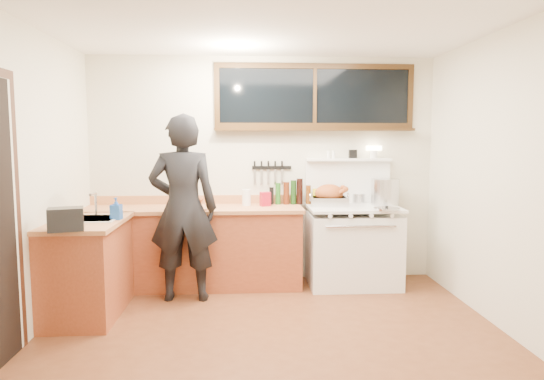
{
  "coord_description": "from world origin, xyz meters",
  "views": [
    {
      "loc": [
        -0.24,
        -3.92,
        1.65
      ],
      "look_at": [
        0.05,
        0.85,
        1.15
      ],
      "focal_mm": 32.0,
      "sensor_mm": 36.0,
      "label": 1
    }
  ],
  "objects": [
    {
      "name": "man",
      "position": [
        -0.85,
        1.01,
        0.95
      ],
      "size": [
        0.7,
        0.46,
        1.91
      ],
      "color": "black",
      "rests_on": "ground"
    },
    {
      "name": "cutting_board",
      "position": [
        -0.8,
        1.28,
        0.95
      ],
      "size": [
        0.5,
        0.44,
        0.14
      ],
      "color": "#BA784A",
      "rests_on": "counter_back"
    },
    {
      "name": "stockpot",
      "position": [
        1.4,
        1.52,
        1.05
      ],
      "size": [
        0.36,
        0.36,
        0.3
      ],
      "color": "silver",
      "rests_on": "vintage_stove"
    },
    {
      "name": "pitcher",
      "position": [
        -0.2,
        1.55,
        0.99
      ],
      "size": [
        0.11,
        0.11,
        0.19
      ],
      "color": "white",
      "rests_on": "counter_back"
    },
    {
      "name": "back_window",
      "position": [
        0.6,
        1.72,
        2.06
      ],
      "size": [
        2.32,
        0.13,
        0.77
      ],
      "color": "black",
      "rests_on": "room_shell"
    },
    {
      "name": "bottle_cluster",
      "position": [
        0.35,
        1.63,
        1.03
      ],
      "size": [
        0.57,
        0.07,
        0.3
      ],
      "color": "black",
      "rests_on": "counter_back"
    },
    {
      "name": "counter_left",
      "position": [
        -1.7,
        0.62,
        0.45
      ],
      "size": [
        0.64,
        1.09,
        0.9
      ],
      "color": "brown",
      "rests_on": "ground"
    },
    {
      "name": "coffee_tin",
      "position": [
        0.01,
        1.5,
        0.98
      ],
      "size": [
        0.13,
        0.11,
        0.16
      ],
      "color": "maroon",
      "rests_on": "counter_back"
    },
    {
      "name": "ground_plane",
      "position": [
        0.0,
        0.0,
        -0.01
      ],
      "size": [
        4.0,
        3.5,
        0.02
      ],
      "primitive_type": "cube",
      "color": "#562B16"
    },
    {
      "name": "room_shell",
      "position": [
        0.0,
        0.0,
        1.65
      ],
      "size": [
        4.1,
        3.6,
        2.65
      ],
      "color": "beige",
      "rests_on": "ground"
    },
    {
      "name": "pot_lid",
      "position": [
        1.3,
        1.12,
        0.91
      ],
      "size": [
        0.31,
        0.31,
        0.04
      ],
      "color": "silver",
      "rests_on": "vintage_stove"
    },
    {
      "name": "sink_unit",
      "position": [
        -1.68,
        0.7,
        0.85
      ],
      "size": [
        0.5,
        0.45,
        0.37
      ],
      "color": "white",
      "rests_on": "counter_left"
    },
    {
      "name": "toaster",
      "position": [
        -1.7,
        0.12,
        1.0
      ],
      "size": [
        0.32,
        0.26,
        0.19
      ],
      "color": "black",
      "rests_on": "counter_left"
    },
    {
      "name": "vintage_stove",
      "position": [
        1.0,
        1.41,
        0.47
      ],
      "size": [
        1.02,
        0.74,
        1.58
      ],
      "color": "white",
      "rests_on": "ground"
    },
    {
      "name": "counter_back",
      "position": [
        -0.8,
        1.45,
        0.45
      ],
      "size": [
        2.44,
        0.64,
        1.0
      ],
      "color": "brown",
      "rests_on": "ground"
    },
    {
      "name": "roast_turkey",
      "position": [
        0.75,
        1.49,
        1.0
      ],
      "size": [
        0.46,
        0.36,
        0.24
      ],
      "color": "silver",
      "rests_on": "vintage_stove"
    },
    {
      "name": "saucepan",
      "position": [
        1.13,
        1.7,
        0.96
      ],
      "size": [
        0.19,
        0.28,
        0.11
      ],
      "color": "silver",
      "rests_on": "vintage_stove"
    },
    {
      "name": "knife_strip",
      "position": [
        0.08,
        1.73,
        1.31
      ],
      "size": [
        0.46,
        0.03,
        0.28
      ],
      "color": "black",
      "rests_on": "room_shell"
    },
    {
      "name": "soap_bottle",
      "position": [
        -1.43,
        0.67,
        1.0
      ],
      "size": [
        0.11,
        0.11,
        0.21
      ],
      "color": "#2255AD",
      "rests_on": "counter_left"
    }
  ]
}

